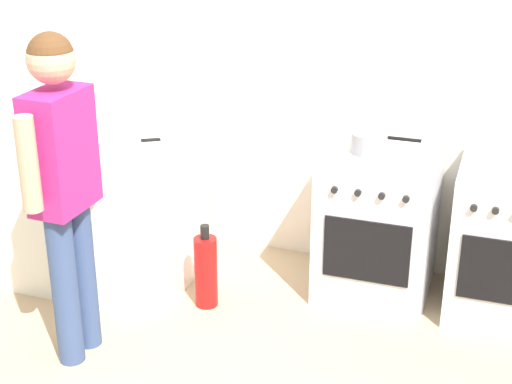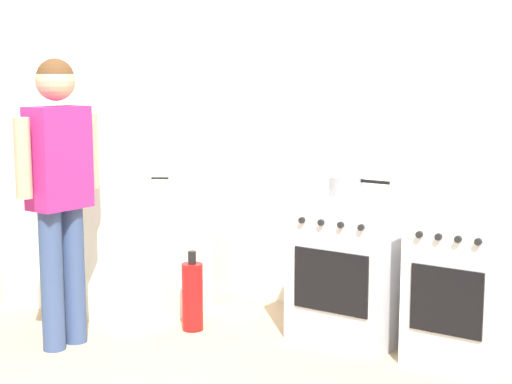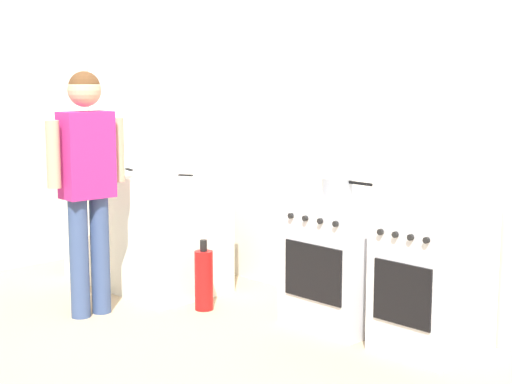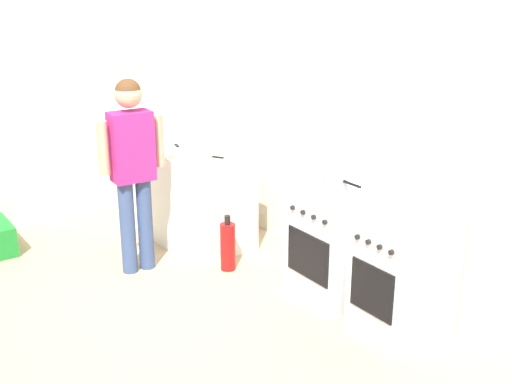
{
  "view_description": "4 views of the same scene",
  "coord_description": "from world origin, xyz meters",
  "px_view_note": "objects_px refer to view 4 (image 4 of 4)",
  "views": [
    {
      "loc": [
        1.0,
        -2.48,
        2.36
      ],
      "look_at": [
        -0.16,
        0.92,
        0.82
      ],
      "focal_mm": 55.0,
      "sensor_mm": 36.0,
      "label": 1
    },
    {
      "loc": [
        2.42,
        -2.56,
        1.59
      ],
      "look_at": [
        0.15,
        0.81,
        0.96
      ],
      "focal_mm": 55.0,
      "sensor_mm": 36.0,
      "label": 2
    },
    {
      "loc": [
        3.6,
        -2.31,
        1.64
      ],
      "look_at": [
        0.19,
        0.93,
        0.93
      ],
      "focal_mm": 55.0,
      "sensor_mm": 36.0,
      "label": 3
    },
    {
      "loc": [
        3.8,
        -1.62,
        2.42
      ],
      "look_at": [
        0.28,
        0.84,
        0.98
      ],
      "focal_mm": 45.0,
      "sensor_mm": 36.0,
      "label": 4
    }
  ],
  "objects_px": {
    "person": "(132,159)",
    "knife_utility": "(212,157)",
    "oven_left": "(338,244)",
    "larder_cabinet": "(184,115)",
    "oven_right": "(403,275)",
    "knife_paring": "(154,140)",
    "knife_bread": "(174,143)",
    "fire_extinguisher": "(228,246)",
    "pot": "(335,183)"
  },
  "relations": [
    {
      "from": "person",
      "to": "knife_utility",
      "type": "bearing_deg",
      "value": 88.65
    },
    {
      "from": "oven_left",
      "to": "knife_utility",
      "type": "distance_m",
      "value": 1.43
    },
    {
      "from": "oven_left",
      "to": "larder_cabinet",
      "type": "relative_size",
      "value": 0.42
    },
    {
      "from": "oven_left",
      "to": "oven_right",
      "type": "xyz_separation_m",
      "value": [
        0.69,
        -0.0,
        -0.0
      ]
    },
    {
      "from": "knife_paring",
      "to": "larder_cabinet",
      "type": "bearing_deg",
      "value": 128.68
    },
    {
      "from": "oven_right",
      "to": "knife_bread",
      "type": "distance_m",
      "value": 2.69
    },
    {
      "from": "oven_right",
      "to": "knife_utility",
      "type": "relative_size",
      "value": 3.66
    },
    {
      "from": "knife_bread",
      "to": "larder_cabinet",
      "type": "height_order",
      "value": "larder_cabinet"
    },
    {
      "from": "knife_paring",
      "to": "knife_bread",
      "type": "height_order",
      "value": "same"
    },
    {
      "from": "knife_utility",
      "to": "knife_bread",
      "type": "height_order",
      "value": "same"
    },
    {
      "from": "knife_paring",
      "to": "oven_right",
      "type": "bearing_deg",
      "value": 10.01
    },
    {
      "from": "knife_paring",
      "to": "knife_utility",
      "type": "bearing_deg",
      "value": 9.32
    },
    {
      "from": "knife_paring",
      "to": "fire_extinguisher",
      "type": "height_order",
      "value": "knife_paring"
    },
    {
      "from": "knife_utility",
      "to": "knife_paring",
      "type": "height_order",
      "value": "same"
    },
    {
      "from": "oven_right",
      "to": "fire_extinguisher",
      "type": "relative_size",
      "value": 1.7
    },
    {
      "from": "oven_right",
      "to": "knife_paring",
      "type": "height_order",
      "value": "knife_paring"
    },
    {
      "from": "larder_cabinet",
      "to": "oven_right",
      "type": "bearing_deg",
      "value": -1.75
    },
    {
      "from": "fire_extinguisher",
      "to": "larder_cabinet",
      "type": "distance_m",
      "value": 2.03
    },
    {
      "from": "knife_bread",
      "to": "fire_extinguisher",
      "type": "height_order",
      "value": "knife_bread"
    },
    {
      "from": "pot",
      "to": "knife_bread",
      "type": "relative_size",
      "value": 1.11
    },
    {
      "from": "oven_right",
      "to": "larder_cabinet",
      "type": "bearing_deg",
      "value": 178.25
    },
    {
      "from": "knife_utility",
      "to": "larder_cabinet",
      "type": "bearing_deg",
      "value": 161.14
    },
    {
      "from": "knife_paring",
      "to": "larder_cabinet",
      "type": "relative_size",
      "value": 0.11
    },
    {
      "from": "fire_extinguisher",
      "to": "oven_right",
      "type": "bearing_deg",
      "value": 17.07
    },
    {
      "from": "oven_left",
      "to": "person",
      "type": "distance_m",
      "value": 1.82
    },
    {
      "from": "knife_bread",
      "to": "oven_right",
      "type": "bearing_deg",
      "value": 8.79
    },
    {
      "from": "knife_utility",
      "to": "knife_paring",
      "type": "xyz_separation_m",
      "value": [
        -0.87,
        -0.14,
        0.0
      ]
    },
    {
      "from": "oven_right",
      "to": "fire_extinguisher",
      "type": "xyz_separation_m",
      "value": [
        -1.56,
        -0.48,
        -0.21
      ]
    },
    {
      "from": "knife_paring",
      "to": "pot",
      "type": "bearing_deg",
      "value": 13.88
    },
    {
      "from": "oven_left",
      "to": "fire_extinguisher",
      "type": "distance_m",
      "value": 1.01
    },
    {
      "from": "knife_bread",
      "to": "fire_extinguisher",
      "type": "bearing_deg",
      "value": -3.99
    },
    {
      "from": "knife_utility",
      "to": "person",
      "type": "relative_size",
      "value": 0.14
    },
    {
      "from": "knife_utility",
      "to": "person",
      "type": "bearing_deg",
      "value": -91.35
    },
    {
      "from": "knife_paring",
      "to": "person",
      "type": "bearing_deg",
      "value": -35.78
    },
    {
      "from": "oven_left",
      "to": "person",
      "type": "xyz_separation_m",
      "value": [
        -1.31,
        -1.12,
        0.57
      ]
    },
    {
      "from": "pot",
      "to": "person",
      "type": "distance_m",
      "value": 1.68
    },
    {
      "from": "knife_utility",
      "to": "knife_bread",
      "type": "distance_m",
      "value": 0.63
    },
    {
      "from": "knife_bread",
      "to": "knife_paring",
      "type": "bearing_deg",
      "value": -157.29
    },
    {
      "from": "person",
      "to": "larder_cabinet",
      "type": "xyz_separation_m",
      "value": [
        -1.34,
        1.22,
        0.0
      ]
    },
    {
      "from": "knife_utility",
      "to": "larder_cabinet",
      "type": "distance_m",
      "value": 1.43
    },
    {
      "from": "oven_left",
      "to": "pot",
      "type": "bearing_deg",
      "value": 169.9
    },
    {
      "from": "knife_utility",
      "to": "person",
      "type": "distance_m",
      "value": 0.76
    },
    {
      "from": "fire_extinguisher",
      "to": "person",
      "type": "bearing_deg",
      "value": -124.7
    },
    {
      "from": "oven_right",
      "to": "knife_paring",
      "type": "bearing_deg",
      "value": -169.99
    },
    {
      "from": "oven_right",
      "to": "knife_bread",
      "type": "height_order",
      "value": "knife_bread"
    },
    {
      "from": "oven_left",
      "to": "knife_paring",
      "type": "bearing_deg",
      "value": -166.91
    },
    {
      "from": "oven_left",
      "to": "pot",
      "type": "relative_size",
      "value": 2.21
    },
    {
      "from": "knife_utility",
      "to": "fire_extinguisher",
      "type": "bearing_deg",
      "value": -15.41
    },
    {
      "from": "knife_bread",
      "to": "fire_extinguisher",
      "type": "relative_size",
      "value": 0.69
    },
    {
      "from": "oven_right",
      "to": "pot",
      "type": "bearing_deg",
      "value": 179.0
    }
  ]
}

